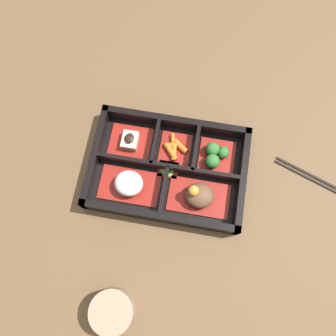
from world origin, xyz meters
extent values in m
plane|color=brown|center=(0.00, 0.00, 0.00)|extent=(3.00, 3.00, 0.00)
cube|color=black|center=(0.00, 0.00, 0.01)|extent=(0.34, 0.23, 0.01)
cube|color=black|center=(0.00, -0.11, 0.02)|extent=(0.34, 0.01, 0.05)
cube|color=black|center=(0.00, 0.11, 0.02)|extent=(0.34, 0.01, 0.05)
cube|color=black|center=(-0.16, 0.00, 0.02)|extent=(0.01, 0.23, 0.05)
cube|color=black|center=(0.16, 0.00, 0.02)|extent=(0.01, 0.23, 0.05)
cube|color=black|center=(0.00, 0.00, 0.02)|extent=(0.31, 0.01, 0.05)
cube|color=black|center=(-0.05, -0.05, 0.02)|extent=(0.01, 0.10, 0.05)
cube|color=black|center=(0.04, -0.05, 0.02)|extent=(0.01, 0.10, 0.05)
cube|color=black|center=(0.00, 0.05, 0.02)|extent=(0.01, 0.10, 0.05)
cube|color=maroon|center=(-0.08, 0.05, 0.01)|extent=(0.13, 0.08, 0.01)
ellipsoid|color=brown|center=(-0.08, 0.05, 0.03)|extent=(0.06, 0.05, 0.04)
sphere|color=orange|center=(-0.06, 0.05, 0.05)|extent=(0.02, 0.02, 0.02)
cube|color=maroon|center=(0.08, 0.05, 0.01)|extent=(0.13, 0.08, 0.01)
ellipsoid|color=silver|center=(0.08, 0.05, 0.03)|extent=(0.06, 0.06, 0.04)
cube|color=maroon|center=(-0.10, -0.05, 0.01)|extent=(0.08, 0.08, 0.01)
sphere|color=#2D6B2D|center=(-0.11, -0.06, 0.03)|extent=(0.02, 0.02, 0.02)
sphere|color=#2D6B2D|center=(-0.11, -0.05, 0.03)|extent=(0.03, 0.03, 0.03)
sphere|color=#2D6B2D|center=(-0.09, -0.03, 0.03)|extent=(0.03, 0.03, 0.03)
sphere|color=#2D6B2D|center=(-0.09, -0.03, 0.03)|extent=(0.02, 0.02, 0.02)
sphere|color=#2D6B2D|center=(-0.09, -0.03, 0.03)|extent=(0.02, 0.02, 0.02)
sphere|color=#2D6B2D|center=(-0.09, -0.06, 0.03)|extent=(0.03, 0.03, 0.03)
cube|color=maroon|center=(-0.01, -0.05, 0.01)|extent=(0.07, 0.08, 0.01)
cylinder|color=#D1661E|center=(0.00, -0.06, 0.02)|extent=(0.03, 0.02, 0.01)
cylinder|color=#D1661E|center=(-0.01, -0.04, 0.02)|extent=(0.02, 0.04, 0.01)
cylinder|color=#D1661E|center=(-0.02, -0.06, 0.02)|extent=(0.04, 0.03, 0.01)
cylinder|color=#D1661E|center=(0.00, -0.04, 0.02)|extent=(0.04, 0.04, 0.01)
cylinder|color=#D1661E|center=(0.00, -0.07, 0.02)|extent=(0.02, 0.03, 0.01)
cube|color=maroon|center=(0.09, -0.05, 0.01)|extent=(0.09, 0.08, 0.01)
cube|color=beige|center=(0.09, -0.05, 0.03)|extent=(0.03, 0.04, 0.02)
ellipsoid|color=black|center=(0.09, -0.05, 0.04)|extent=(0.02, 0.02, 0.01)
cube|color=maroon|center=(0.00, 0.00, 0.01)|extent=(0.04, 0.04, 0.01)
cylinder|color=#75A84C|center=(0.00, 0.00, 0.02)|extent=(0.02, 0.02, 0.00)
cylinder|color=#75A84C|center=(0.01, 0.00, 0.02)|extent=(0.02, 0.02, 0.00)
cylinder|color=#75A84C|center=(0.00, 0.01, 0.02)|extent=(0.03, 0.03, 0.01)
cylinder|color=gray|center=(0.06, 0.30, 0.03)|extent=(0.08, 0.08, 0.05)
cylinder|color=#597A38|center=(0.06, 0.30, 0.05)|extent=(0.07, 0.07, 0.01)
cylinder|color=black|center=(-0.34, -0.04, 0.00)|extent=(0.20, 0.08, 0.01)
cylinder|color=black|center=(-0.34, -0.03, 0.00)|extent=(0.20, 0.08, 0.01)
camera|label=1|loc=(-0.03, 0.19, 0.71)|focal=35.00mm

